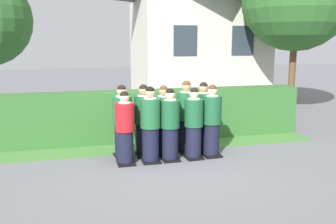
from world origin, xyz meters
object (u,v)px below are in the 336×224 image
Objects in this scene: student_rear_row_0 at (122,123)px; student_rear_row_3 at (186,118)px; student_in_red_blazer at (125,130)px; student_front_row_1 at (150,126)px; student_rear_row_2 at (164,122)px; student_front_row_4 at (212,122)px; student_front_row_3 at (194,125)px; student_rear_row_1 at (144,122)px; student_front_row_2 at (170,126)px; student_rear_row_4 at (203,118)px.

student_rear_row_3 reaches higher than student_rear_row_0.
student_front_row_1 is (0.56, 0.02, 0.04)m from student_in_red_blazer.
student_front_row_4 is at bearing -23.96° from student_rear_row_2.
student_front_row_4 is (2.01, 0.08, 0.04)m from student_in_red_blazer.
student_rear_row_1 is at bearing 154.69° from student_front_row_3.
student_front_row_2 is 1.09m from student_rear_row_4.
student_front_row_2 is 0.55m from student_front_row_3.
student_rear_row_0 is (-0.55, 0.49, -0.00)m from student_front_row_1.
student_rear_row_2 is at bearing 28.69° from student_in_red_blazer.
student_in_red_blazer is 0.98× the size of student_rear_row_2.
student_front_row_2 is at bearing 1.22° from student_in_red_blazer.
student_rear_row_2 is 0.95× the size of student_rear_row_3.
student_front_row_1 reaches higher than student_front_row_3.
student_rear_row_3 is at bearing 1.48° from student_rear_row_0.
student_rear_row_3 is (-0.02, 0.52, 0.05)m from student_front_row_3.
student_front_row_1 is 1.12m from student_rear_row_3.
student_rear_row_3 reaches higher than student_front_row_2.
student_front_row_2 reaches higher than student_front_row_3.
student_rear_row_0 reaches higher than student_rear_row_1.
student_rear_row_3 reaches higher than student_front_row_1.
student_in_red_blazer is 0.51m from student_rear_row_0.
student_front_row_4 is 1.00× the size of student_rear_row_1.
student_front_row_2 is at bearing -26.19° from student_rear_row_0.
student_rear_row_0 is at bearing 88.71° from student_in_red_blazer.
student_front_row_4 is at bearing 2.60° from student_front_row_1.
student_in_red_blazer is 0.96× the size of student_rear_row_1.
student_front_row_3 is at bearing -173.10° from student_front_row_4.
student_rear_row_2 is at bearing 138.27° from student_front_row_3.
student_in_red_blazer is at bearing -164.68° from student_rear_row_4.
student_front_row_1 is 1.01× the size of student_front_row_4.
student_in_red_blazer is 0.96× the size of student_rear_row_0.
student_front_row_4 is at bearing -12.10° from student_rear_row_0.
student_front_row_2 reaches higher than student_in_red_blazer.
student_front_row_3 is at bearing 0.63° from student_front_row_1.
student_front_row_4 is 0.99× the size of student_rear_row_4.
student_front_row_1 is 0.45m from student_front_row_2.
student_rear_row_4 is (0.98, -0.00, 0.03)m from student_rear_row_2.
student_front_row_3 is 0.53m from student_rear_row_3.
student_rear_row_0 is at bearing -178.52° from student_rear_row_1.
student_rear_row_3 reaches higher than student_rear_row_2.
student_front_row_1 reaches higher than student_rear_row_1.
student_rear_row_2 is (0.48, 0.02, -0.02)m from student_rear_row_1.
student_in_red_blazer is at bearing -178.36° from student_front_row_1.
student_rear_row_3 reaches higher than student_in_red_blazer.
student_rear_row_4 reaches higher than student_rear_row_2.
student_rear_row_0 is at bearing 167.90° from student_front_row_4.
student_rear_row_0 is 0.50m from student_rear_row_1.
student_rear_row_3 reaches higher than student_front_row_4.
student_rear_row_2 is (-0.57, 0.51, 0.00)m from student_front_row_3.
student_front_row_1 is at bearing -129.17° from student_rear_row_2.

